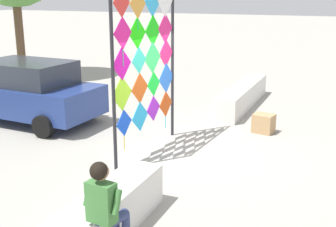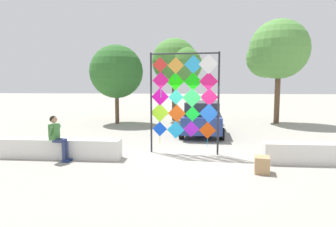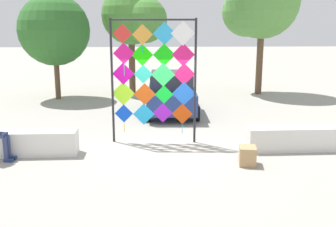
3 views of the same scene
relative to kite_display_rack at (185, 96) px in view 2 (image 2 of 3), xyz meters
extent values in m
plane|color=#9E998E|center=(0.22, -0.71, -2.12)|extent=(120.00, 120.00, 0.00)
cube|color=silver|center=(-4.26, -1.02, -1.78)|extent=(4.20, 0.61, 0.67)
cube|color=silver|center=(4.69, -1.02, -1.78)|extent=(4.20, 0.61, 0.67)
cylinder|color=#232328|center=(-1.24, 0.11, -0.27)|extent=(0.07, 0.07, 3.69)
cylinder|color=#232328|center=(1.21, -0.10, -0.27)|extent=(0.07, 0.07, 3.69)
cylinder|color=#232328|center=(-0.02, 0.00, 1.52)|extent=(2.45, 0.26, 0.06)
cube|color=blue|center=(-0.92, 0.07, -1.23)|extent=(0.55, 0.06, 0.55)
cylinder|color=gold|center=(-0.92, 0.08, -1.66)|extent=(0.02, 0.02, 0.30)
cube|color=#1FA5E9|center=(-0.32, 0.01, -1.25)|extent=(0.65, 0.07, 0.66)
cube|color=purple|center=(0.25, -0.04, -1.20)|extent=(0.58, 0.06, 0.59)
cube|color=#D2400A|center=(0.83, -0.09, -1.23)|extent=(0.62, 0.06, 0.62)
cylinder|color=#16ADE5|center=(0.84, -0.08, -1.69)|extent=(0.02, 0.02, 0.30)
cube|color=#A2F126|center=(-0.93, 0.10, -0.63)|extent=(0.71, 0.07, 0.71)
cube|color=#DC5012|center=(-0.28, 0.03, -0.64)|extent=(0.66, 0.07, 0.66)
cube|color=#11E732|center=(0.29, -0.03, -0.65)|extent=(0.55, 0.06, 0.55)
cylinder|color=#E516C5|center=(0.29, -0.02, -1.06)|extent=(0.02, 0.02, 0.27)
cube|color=blue|center=(0.88, -0.08, -0.62)|extent=(0.71, 0.07, 0.71)
cube|color=#CD0C9B|center=(-0.91, 0.09, -0.03)|extent=(0.65, 0.07, 0.65)
cylinder|color=#16E54C|center=(-0.91, 0.10, -0.54)|extent=(0.02, 0.02, 0.36)
cube|color=#2FD2B7|center=(-0.32, 0.01, -0.04)|extent=(0.56, 0.06, 0.56)
cube|color=#35EE68|center=(0.27, -0.02, -0.06)|extent=(0.70, 0.07, 0.70)
cylinder|color=#E516AC|center=(0.27, -0.01, -0.53)|extent=(0.02, 0.02, 0.24)
cube|color=#F81E73|center=(0.88, -0.07, -0.04)|extent=(0.65, 0.07, 0.65)
cylinder|color=#16E595|center=(0.88, -0.06, -0.52)|extent=(0.02, 0.02, 0.32)
cube|color=#EB1885|center=(-0.88, 0.07, 0.56)|extent=(0.63, 0.06, 0.63)
cylinder|color=#16E57A|center=(-0.88, 0.08, 0.09)|extent=(0.02, 0.02, 0.33)
cube|color=#17F908|center=(-0.34, 0.03, 0.52)|extent=(0.64, 0.07, 0.64)
cube|color=#13DE10|center=(0.30, -0.02, 0.52)|extent=(0.66, 0.07, 0.66)
cylinder|color=#E216E5|center=(0.30, -0.01, 0.07)|extent=(0.02, 0.02, 0.25)
cube|color=#EB1C75|center=(0.85, -0.07, 0.53)|extent=(0.67, 0.07, 0.67)
cylinder|color=#16E58C|center=(0.85, -0.06, 0.02)|extent=(0.02, 0.02, 0.35)
cube|color=red|center=(-0.90, 0.06, 1.13)|extent=(0.56, 0.06, 0.56)
cylinder|color=#16E0E5|center=(-0.90, 0.07, 0.75)|extent=(0.02, 0.02, 0.20)
cube|color=gold|center=(-0.33, 0.02, 1.10)|extent=(0.60, 0.06, 0.60)
cylinder|color=blue|center=(-0.33, 0.03, 0.69)|extent=(0.02, 0.02, 0.22)
cube|color=#2DACEC|center=(0.31, -0.01, 1.13)|extent=(0.67, 0.07, 0.67)
cylinder|color=#E55C16|center=(0.31, 0.00, 0.67)|extent=(0.02, 0.02, 0.25)
cube|color=white|center=(0.84, -0.08, 1.14)|extent=(0.71, 0.07, 0.71)
cylinder|color=navy|center=(-3.90, -1.57, -1.78)|extent=(0.11, 0.11, 0.67)
cylinder|color=navy|center=(-4.08, -1.55, -1.42)|extent=(0.38, 0.17, 0.13)
cube|color=navy|center=(-3.84, -1.58, -2.07)|extent=(0.25, 0.13, 0.09)
cylinder|color=navy|center=(-3.88, -1.40, -1.78)|extent=(0.11, 0.11, 0.67)
cylinder|color=navy|center=(-4.06, -1.38, -1.42)|extent=(0.38, 0.17, 0.13)
cube|color=navy|center=(-3.82, -1.41, -2.07)|extent=(0.25, 0.13, 0.09)
cube|color=#3D7538|center=(-4.26, -1.44, -1.13)|extent=(0.24, 0.38, 0.52)
sphere|color=#A37556|center=(-4.26, -1.44, -0.73)|extent=(0.22, 0.22, 0.22)
sphere|color=black|center=(-4.28, -1.44, -0.71)|extent=(0.22, 0.22, 0.22)
cylinder|color=#3D7538|center=(-4.26, -1.67, -1.08)|extent=(0.19, 0.10, 0.31)
cylinder|color=#3D7538|center=(-4.21, -1.23, -1.08)|extent=(0.19, 0.10, 0.31)
cube|color=navy|center=(0.78, 4.12, -1.45)|extent=(2.04, 4.37, 0.77)
cube|color=#282D38|center=(0.77, 3.96, -0.76)|extent=(1.73, 2.48, 0.61)
cylinder|color=black|center=(-0.07, 5.62, -1.83)|extent=(0.25, 0.58, 0.57)
cylinder|color=black|center=(1.77, 5.53, -1.83)|extent=(0.25, 0.58, 0.57)
cylinder|color=black|center=(-0.21, 2.70, -1.83)|extent=(0.25, 0.58, 0.57)
cylinder|color=black|center=(1.63, 2.62, -1.83)|extent=(0.25, 0.58, 0.57)
cube|color=tan|center=(2.30, -2.15, -1.88)|extent=(0.49, 0.56, 0.48)
cylinder|color=brown|center=(-0.96, 9.29, -0.55)|extent=(0.34, 0.34, 3.14)
sphere|color=#4C8938|center=(-0.96, 9.29, 1.94)|extent=(3.07, 3.07, 3.07)
sphere|color=#4C8938|center=(-0.35, 9.74, 1.76)|extent=(1.96, 1.96, 1.96)
sphere|color=#4C8938|center=(-0.27, 8.64, 1.67)|extent=(2.31, 2.31, 2.31)
cylinder|color=brown|center=(5.66, 8.43, -0.33)|extent=(0.33, 0.33, 3.58)
sphere|color=#569342|center=(5.66, 8.43, 2.58)|extent=(3.70, 3.70, 3.70)
sphere|color=#569342|center=(5.06, 9.07, 2.11)|extent=(2.59, 2.59, 2.59)
cylinder|color=brown|center=(-4.53, 7.57, -0.97)|extent=(0.25, 0.25, 2.30)
sphere|color=#2D6628|center=(-4.53, 7.57, 1.19)|extent=(3.36, 3.36, 3.36)
sphere|color=#2D6628|center=(-4.89, 8.28, 1.12)|extent=(2.19, 2.19, 2.19)
sphere|color=#2D6628|center=(-4.85, 8.19, 0.93)|extent=(1.87, 1.87, 1.87)
camera|label=1|loc=(-8.35, -4.07, 1.33)|focal=46.72mm
camera|label=2|loc=(0.29, -10.47, 0.47)|focal=30.83mm
camera|label=3|loc=(-0.25, -11.30, 1.30)|focal=41.15mm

